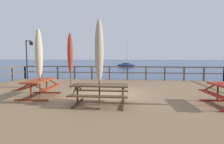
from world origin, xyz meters
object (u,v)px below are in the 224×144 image
Objects in this scene: picnic_table_mid_right at (100,90)px; patio_umbrella_short_mid at (39,54)px; patio_umbrella_tall_front at (99,51)px; patio_umbrella_tall_mid_right at (70,53)px; lamp_post_hooked at (28,54)px; sailboat_distant at (126,65)px; picnic_table_mid_centre at (39,85)px.

picnic_table_mid_right is 3.33m from patio_umbrella_short_mid.
patio_umbrella_tall_front is 4.13m from patio_umbrella_tall_mid_right.
sailboat_distant is at bearing 80.59° from lamp_post_hooked.
picnic_table_mid_centre is at bearing -55.02° from lamp_post_hooked.
picnic_table_mid_right is 47.97m from sailboat_distant.
patio_umbrella_tall_mid_right is 0.99× the size of lamp_post_hooked.
picnic_table_mid_centre is 2.81m from patio_umbrella_tall_mid_right.
patio_umbrella_tall_front is at bearing -44.81° from lamp_post_hooked.
picnic_table_mid_centre is 0.66× the size of patio_umbrella_short_mid.
sailboat_distant is (2.62, 46.92, -0.92)m from picnic_table_mid_centre.
patio_umbrella_tall_front is 48.08m from sailboat_distant.
sailboat_distant is at bearing 86.89° from patio_umbrella_short_mid.
sailboat_distant is (-0.33, 48.02, -2.37)m from patio_umbrella_tall_front.
patio_umbrella_tall_mid_right reaches higher than patio_umbrella_tall_front.
patio_umbrella_tall_front is 0.99× the size of patio_umbrella_tall_mid_right.
lamp_post_hooked reaches higher than patio_umbrella_tall_mid_right.
lamp_post_hooked is at bearing 135.19° from patio_umbrella_tall_front.
picnic_table_mid_right is 0.66× the size of patio_umbrella_tall_front.
lamp_post_hooked reaches higher than picnic_table_mid_right.
sailboat_distant reaches higher than patio_umbrella_tall_front.
sailboat_distant reaches higher than picnic_table_mid_right.
patio_umbrella_short_mid is 0.95× the size of lamp_post_hooked.
patio_umbrella_tall_mid_right is at bearing -92.54° from sailboat_distant.
lamp_post_hooked reaches higher than patio_umbrella_short_mid.
picnic_table_mid_centre is 0.63× the size of patio_umbrella_tall_mid_right.
patio_umbrella_tall_mid_right is at bearing 124.04° from patio_umbrella_tall_front.
picnic_table_mid_centre is 0.64× the size of patio_umbrella_tall_front.
picnic_table_mid_right is at bearing -44.52° from lamp_post_hooked.
sailboat_distant is at bearing 90.40° from picnic_table_mid_right.
picnic_table_mid_centre is at bearing -93.19° from sailboat_distant.
picnic_table_mid_centre is 3.13m from picnic_table_mid_right.
picnic_table_mid_centre is 7.44m from lamp_post_hooked.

